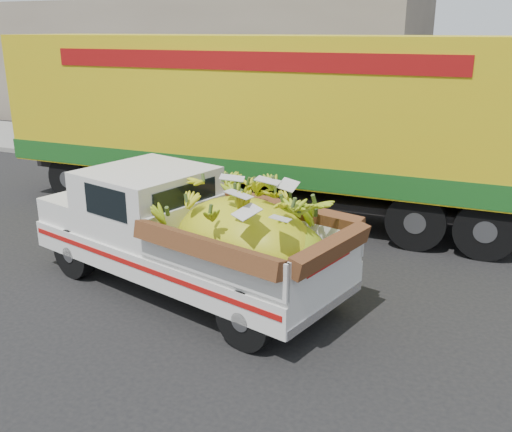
% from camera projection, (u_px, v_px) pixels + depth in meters
% --- Properties ---
extents(ground, '(100.00, 100.00, 0.00)m').
position_uv_depth(ground, '(197.00, 275.00, 9.54)').
color(ground, black).
rests_on(ground, ground).
extents(curb, '(60.00, 0.25, 0.15)m').
position_uv_depth(curb, '(316.00, 185.00, 14.79)').
color(curb, gray).
rests_on(curb, ground).
extents(sidewalk, '(60.00, 4.00, 0.14)m').
position_uv_depth(sidewalk, '(340.00, 168.00, 16.60)').
color(sidewalk, gray).
rests_on(sidewalk, ground).
extents(building_left, '(18.00, 6.00, 5.00)m').
position_uv_depth(building_left, '(201.00, 64.00, 24.11)').
color(building_left, gray).
rests_on(building_left, ground).
extents(pickup_truck, '(5.47, 3.03, 1.82)m').
position_uv_depth(pickup_truck, '(204.00, 236.00, 8.53)').
color(pickup_truck, black).
rests_on(pickup_truck, ground).
extents(semi_trailer, '(12.02, 2.83, 3.80)m').
position_uv_depth(semi_trailer, '(264.00, 117.00, 12.20)').
color(semi_trailer, black).
rests_on(semi_trailer, ground).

